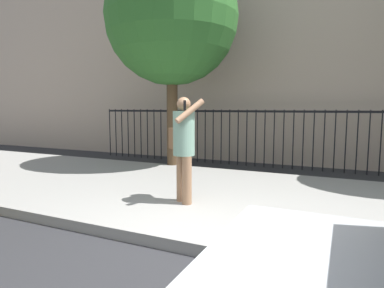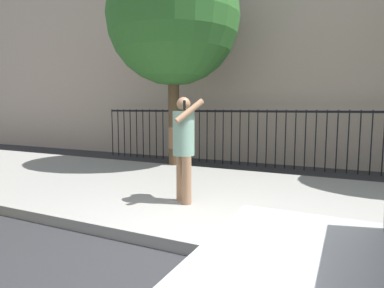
# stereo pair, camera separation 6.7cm
# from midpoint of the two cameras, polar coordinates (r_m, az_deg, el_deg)

# --- Properties ---
(ground_plane) EXTENTS (60.00, 60.00, 0.00)m
(ground_plane) POSITION_cam_midpoint_polar(r_m,az_deg,el_deg) (3.84, 1.62, -19.14)
(ground_plane) COLOR #28282B
(sidewalk) EXTENTS (28.00, 4.40, 0.15)m
(sidewalk) POSITION_cam_midpoint_polar(r_m,az_deg,el_deg) (5.77, 10.74, -9.66)
(sidewalk) COLOR gray
(sidewalk) RESTS_ON ground
(iron_fence) EXTENTS (12.03, 0.04, 1.60)m
(iron_fence) POSITION_cam_midpoint_polar(r_m,az_deg,el_deg) (9.20, 16.88, 2.10)
(iron_fence) COLOR black
(iron_fence) RESTS_ON ground
(pedestrian_on_phone) EXTENTS (0.71, 0.64, 1.66)m
(pedestrian_on_phone) POSITION_cam_midpoint_polar(r_m,az_deg,el_deg) (5.16, -1.21, 0.36)
(pedestrian_on_phone) COLOR #936B4C
(pedestrian_on_phone) RESTS_ON sidewalk
(street_tree_mid) EXTENTS (3.37, 3.37, 5.59)m
(street_tree_mid) POSITION_cam_midpoint_polar(r_m,az_deg,el_deg) (8.93, -3.04, 20.83)
(street_tree_mid) COLOR #4C3823
(street_tree_mid) RESTS_ON ground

